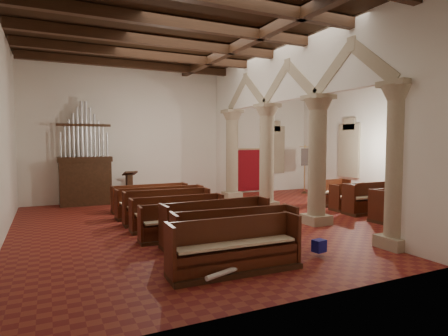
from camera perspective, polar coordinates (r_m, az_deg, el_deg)
floor at (r=12.66m, az=3.09°, el=-7.92°), size 14.00×14.00×0.00m
ceiling at (r=12.84m, az=3.19°, el=19.29°), size 14.00×14.00×0.00m
wall_back at (r=17.89m, az=-6.11°, el=5.21°), size 14.00×0.02×6.00m
wall_front at (r=7.67m, az=25.19°, el=6.51°), size 14.00×0.02×6.00m
wall_right at (r=16.89m, az=24.59°, el=4.95°), size 0.02×12.00×6.00m
ceiling_beams at (r=12.79m, az=3.19°, el=18.51°), size 13.80×11.80×0.30m
arcade at (r=13.37m, az=10.01°, el=8.01°), size 0.90×11.90×6.00m
window_right_a at (r=15.95m, az=28.58°, el=2.03°), size 0.03×1.00×2.20m
window_right_b at (r=18.58m, az=18.56°, el=2.52°), size 0.03×1.00×2.20m
window_back at (r=20.09m, az=7.54°, el=2.79°), size 1.00×0.03×2.20m
pipe_organ at (r=16.49m, az=-20.40°, el=-0.57°), size 2.10×0.85×4.40m
lectern at (r=16.81m, az=-14.22°, el=-3.12°), size 0.62×0.64×1.37m
dossal_curtain at (r=19.31m, az=3.86°, el=-0.31°), size 1.80×0.07×2.17m
processional_banner at (r=19.47m, az=12.19°, el=-1.41°), size 0.56×0.71×2.47m
hymnal_box_a at (r=9.01m, az=14.28°, el=-11.41°), size 0.31×0.27×0.28m
hymnal_box_b at (r=10.16m, az=9.28°, el=-9.47°), size 0.34×0.29×0.31m
hymnal_box_c at (r=11.05m, az=3.34°, el=-8.30°), size 0.40×0.37×0.32m
tube_heater_a at (r=7.33m, az=0.25°, el=-15.57°), size 0.95×0.42×0.10m
tube_heater_b at (r=9.18m, az=0.37°, el=-11.51°), size 0.93×0.40×0.09m
nave_pew_0 at (r=7.68m, az=1.73°, el=-13.05°), size 2.77×0.80×1.09m
nave_pew_1 at (r=8.63m, az=1.87°, el=-11.13°), size 2.97×0.93×1.10m
nave_pew_2 at (r=9.70m, az=-1.13°, el=-9.37°), size 2.91×0.90×1.12m
nave_pew_3 at (r=10.28m, az=-4.90°, el=-8.94°), size 2.87×0.80×0.96m
nave_pew_4 at (r=11.45m, az=-7.04°, el=-7.57°), size 2.84×0.71×0.98m
nave_pew_5 at (r=12.32m, az=-8.65°, el=-6.62°), size 2.80×0.84×1.07m
nave_pew_6 at (r=13.40m, az=-9.64°, el=-5.84°), size 3.08×0.73×1.03m
nave_pew_7 at (r=14.58m, az=-11.17°, el=-5.10°), size 2.87×0.72×0.99m
aisle_pew_0 at (r=13.82m, az=24.99°, el=-5.74°), size 2.19×0.84×1.09m
aisle_pew_1 at (r=14.79m, az=21.57°, el=-4.99°), size 2.25×0.81×1.12m
aisle_pew_2 at (r=15.30m, az=18.84°, el=-4.77°), size 1.74×0.70×1.00m
aisle_pew_3 at (r=16.00m, az=15.84°, el=-4.25°), size 1.78×0.77×1.06m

